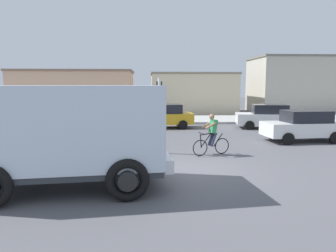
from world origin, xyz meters
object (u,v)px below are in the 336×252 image
car_red_near (163,116)px  car_far_side (304,126)px  cyclist (212,134)px  traffic_light_pole (159,105)px  car_white_mid (268,116)px  pedestrian_near_kerb (135,116)px  truck_foreground (68,130)px

car_red_near → car_far_side: size_ratio=1.00×
cyclist → traffic_light_pole: 2.52m
traffic_light_pole → car_far_side: size_ratio=0.78×
car_white_mid → pedestrian_near_kerb: pedestrian_near_kerb is taller
cyclist → car_red_near: 8.47m
traffic_light_pole → car_white_mid: traffic_light_pole is taller
car_white_mid → pedestrian_near_kerb: size_ratio=2.61×
cyclist → pedestrian_near_kerb: cyclist is taller
car_white_mid → car_far_side: size_ratio=1.03×
cyclist → car_red_near: bearing=101.2°
car_far_side → cyclist: bearing=-151.9°
cyclist → pedestrian_near_kerb: size_ratio=1.06×
truck_foreground → cyclist: 6.32m
car_white_mid → pedestrian_near_kerb: 8.86m
truck_foreground → cyclist: truck_foreground is taller
cyclist → car_far_side: bearing=28.1°
traffic_light_pole → car_white_mid: (7.45, 7.16, -1.25)m
truck_foreground → cyclist: bearing=39.5°
car_white_mid → cyclist: bearing=-124.6°
car_white_mid → truck_foreground: bearing=-131.0°
traffic_light_pole → car_red_near: bearing=86.3°
car_red_near → car_white_mid: size_ratio=0.97×
pedestrian_near_kerb → car_red_near: bearing=-1.2°
car_red_near → car_white_mid: bearing=-5.3°
cyclist → car_red_near: size_ratio=0.42×
truck_foreground → car_white_mid: bearing=49.0°
car_white_mid → car_far_side: (0.07, -4.81, 0.00)m
traffic_light_pole → car_far_side: 7.97m
cyclist → car_white_mid: size_ratio=0.41×
truck_foreground → cyclist: (4.84, 3.99, -0.80)m
traffic_light_pole → car_red_near: 7.92m
truck_foreground → car_far_side: size_ratio=1.37×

